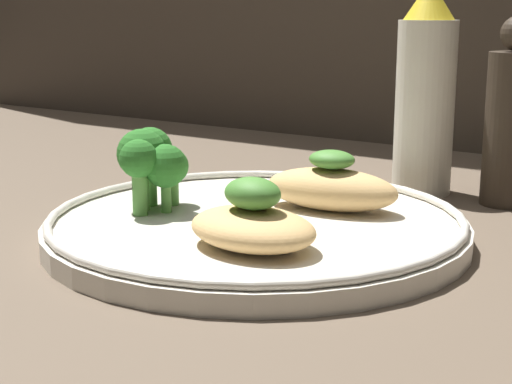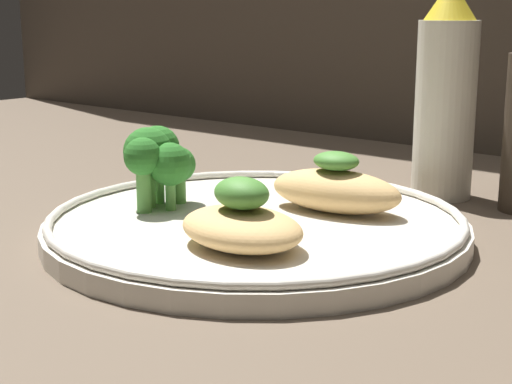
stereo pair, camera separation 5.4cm
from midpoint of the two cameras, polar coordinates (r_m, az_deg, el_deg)
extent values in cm
cube|color=brown|center=(55.44, -2.80, -3.96)|extent=(180.00, 180.00, 1.00)
cylinder|color=silver|center=(55.10, -2.81, -2.77)|extent=(29.66, 29.66, 1.40)
torus|color=silver|center=(54.83, -2.82, -1.76)|extent=(29.06, 29.06, 0.60)
ellipsoid|color=tan|center=(48.20, -3.46, -2.72)|extent=(9.23, 7.26, 2.49)
ellipsoid|color=#478433|center=(47.63, -3.50, -0.14)|extent=(4.08, 3.41, 1.98)
ellipsoid|color=tan|center=(57.29, 2.81, 0.17)|extent=(10.63, 6.14, 3.08)
ellipsoid|color=#478433|center=(56.83, 2.84, 2.36)|extent=(3.77, 3.19, 1.37)
cylinder|color=#569942|center=(57.31, -9.25, -0.37)|extent=(0.75, 0.75, 2.33)
sphere|color=#286B23|center=(56.83, -9.33, 1.85)|extent=(3.17, 3.17, 3.17)
cylinder|color=#569942|center=(59.33, -8.91, -0.03)|extent=(1.09, 1.09, 2.04)
sphere|color=#286B23|center=(58.92, -8.98, 1.82)|extent=(2.67, 2.67, 2.67)
cylinder|color=#569942|center=(59.43, -10.22, 0.47)|extent=(0.84, 0.84, 3.13)
sphere|color=#286B23|center=(58.90, -10.33, 3.05)|extent=(3.30, 3.30, 3.30)
cylinder|color=#569942|center=(58.28, -10.86, 0.08)|extent=(0.95, 0.95, 2.91)
sphere|color=#286B23|center=(57.74, -10.98, 2.72)|extent=(3.64, 3.64, 3.64)
cylinder|color=#569942|center=(56.76, -11.17, -0.15)|extent=(1.07, 1.07, 3.16)
sphere|color=#286B23|center=(56.24, -11.28, 2.37)|extent=(2.75, 2.75, 2.75)
cylinder|color=silver|center=(68.81, 9.97, 6.00)|extent=(5.07, 5.07, 14.91)
cone|color=yellow|center=(68.30, 10.28, 13.59)|extent=(4.31, 4.31, 3.28)
cylinder|color=#382D23|center=(66.24, 15.90, 4.36)|extent=(4.40, 4.40, 12.49)
camera|label=1|loc=(0.03, -92.84, -0.67)|focal=55.00mm
camera|label=2|loc=(0.03, 87.16, 0.67)|focal=55.00mm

